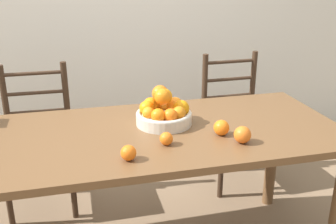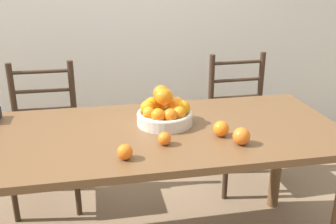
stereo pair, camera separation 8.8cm
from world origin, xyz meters
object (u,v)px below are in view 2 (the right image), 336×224
Objects in this scene: orange_loose_1 at (221,129)px; chair_left at (45,137)px; orange_loose_0 at (164,139)px; orange_loose_2 at (241,136)px; chair_right at (242,122)px; orange_loose_3 at (125,152)px; fruit_bowl at (165,111)px.

chair_left reaches higher than orange_loose_1.
orange_loose_2 is (0.34, -0.06, 0.01)m from orange_loose_0.
orange_loose_0 is at bearing -131.34° from chair_right.
orange_loose_2 is 0.53m from orange_loose_3.
orange_loose_3 is at bearing -150.61° from orange_loose_0.
orange_loose_1 is 0.08× the size of chair_right.
orange_loose_2 reaches higher than orange_loose_0.
chair_left reaches higher than orange_loose_2.
orange_loose_0 is at bearing 169.78° from orange_loose_2.
fruit_bowl is at bearing -42.05° from chair_left.
orange_loose_0 is (-0.05, -0.25, -0.03)m from fruit_bowl.
chair_left reaches higher than orange_loose_3.
orange_loose_2 is at bearing -46.81° from fruit_bowl.
orange_loose_3 is at bearing -65.13° from chair_left.
chair_right is at bearing 67.54° from orange_loose_2.
orange_loose_1 is at bearing -41.75° from fruit_bowl.
orange_loose_1 reaches higher than orange_loose_0.
chair_left is (-0.97, 0.93, -0.33)m from orange_loose_2.
orange_loose_1 is 0.95× the size of orange_loose_2.
orange_loose_3 reaches higher than orange_loose_0.
orange_loose_0 is 0.91× the size of orange_loose_3.
fruit_bowl is at bearing 133.19° from orange_loose_2.
chair_left is 1.00× the size of chair_right.
orange_loose_2 is (0.06, -0.10, 0.00)m from orange_loose_1.
fruit_bowl is 4.28× the size of orange_loose_3.
orange_loose_3 is 1.37m from chair_right.
chair_right is at bearing 50.21° from orange_loose_0.
fruit_bowl reaches higher than chair_left.
chair_left reaches higher than orange_loose_0.
orange_loose_1 is 0.08× the size of chair_left.
orange_loose_0 is at bearing 29.39° from orange_loose_3.
chair_right is at bearing 42.58° from fruit_bowl.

